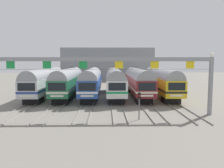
{
  "coord_description": "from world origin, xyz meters",
  "views": [
    {
      "loc": [
        0.64,
        -38.35,
        6.06
      ],
      "look_at": [
        1.52,
        0.7,
        2.05
      ],
      "focal_mm": 36.08,
      "sensor_mm": 36.0,
      "label": 1
    }
  ],
  "objects_px": {
    "commuter_train_green": "(68,81)",
    "catenary_gantry": "(101,68)",
    "commuter_train_silver": "(45,81)",
    "commuter_train_yellow": "(161,81)",
    "commuter_train_maroon": "(138,81)",
    "yard_signal_mast": "(139,101)",
    "commuter_train_blue": "(92,81)",
    "commuter_train_white": "(115,81)"
  },
  "relations": [
    {
      "from": "commuter_train_maroon",
      "to": "catenary_gantry",
      "type": "distance_m",
      "value": 14.98
    },
    {
      "from": "commuter_train_silver",
      "to": "commuter_train_maroon",
      "type": "bearing_deg",
      "value": 0.02
    },
    {
      "from": "catenary_gantry",
      "to": "commuter_train_green",
      "type": "bearing_deg",
      "value": 113.73
    },
    {
      "from": "catenary_gantry",
      "to": "commuter_train_silver",
      "type": "bearing_deg",
      "value": 126.23
    },
    {
      "from": "commuter_train_maroon",
      "to": "commuter_train_blue",
      "type": "bearing_deg",
      "value": -179.97
    },
    {
      "from": "commuter_train_maroon",
      "to": "commuter_train_yellow",
      "type": "height_order",
      "value": "same"
    },
    {
      "from": "commuter_train_maroon",
      "to": "commuter_train_yellow",
      "type": "xyz_separation_m",
      "value": [
        3.96,
        0.0,
        0.0
      ]
    },
    {
      "from": "commuter_train_white",
      "to": "commuter_train_maroon",
      "type": "xyz_separation_m",
      "value": [
        3.96,
        0.0,
        0.0
      ]
    },
    {
      "from": "commuter_train_blue",
      "to": "commuter_train_white",
      "type": "height_order",
      "value": "commuter_train_white"
    },
    {
      "from": "commuter_train_blue",
      "to": "yard_signal_mast",
      "type": "bearing_deg",
      "value": -69.13
    },
    {
      "from": "commuter_train_yellow",
      "to": "catenary_gantry",
      "type": "distance_m",
      "value": 16.94
    },
    {
      "from": "commuter_train_maroon",
      "to": "catenary_gantry",
      "type": "xyz_separation_m",
      "value": [
        -5.93,
        -13.5,
        2.65
      ]
    },
    {
      "from": "commuter_train_maroon",
      "to": "commuter_train_silver",
      "type": "bearing_deg",
      "value": -179.98
    },
    {
      "from": "commuter_train_blue",
      "to": "commuter_train_green",
      "type": "bearing_deg",
      "value": 179.94
    },
    {
      "from": "commuter_train_silver",
      "to": "commuter_train_white",
      "type": "height_order",
      "value": "commuter_train_white"
    },
    {
      "from": "commuter_train_green",
      "to": "commuter_train_blue",
      "type": "bearing_deg",
      "value": -0.06
    },
    {
      "from": "commuter_train_green",
      "to": "commuter_train_yellow",
      "type": "xyz_separation_m",
      "value": [
        15.82,
        0.0,
        0.0
      ]
    },
    {
      "from": "commuter_train_yellow",
      "to": "yard_signal_mast",
      "type": "height_order",
      "value": "commuter_train_yellow"
    },
    {
      "from": "commuter_train_blue",
      "to": "yard_signal_mast",
      "type": "xyz_separation_m",
      "value": [
        5.93,
        -15.56,
        -0.68
      ]
    },
    {
      "from": "commuter_train_green",
      "to": "commuter_train_yellow",
      "type": "distance_m",
      "value": 15.82
    },
    {
      "from": "commuter_train_blue",
      "to": "commuter_train_silver",
      "type": "bearing_deg",
      "value": 180.0
    },
    {
      "from": "commuter_train_green",
      "to": "yard_signal_mast",
      "type": "bearing_deg",
      "value": -57.58
    },
    {
      "from": "commuter_train_green",
      "to": "catenary_gantry",
      "type": "height_order",
      "value": "catenary_gantry"
    },
    {
      "from": "catenary_gantry",
      "to": "yard_signal_mast",
      "type": "height_order",
      "value": "catenary_gantry"
    },
    {
      "from": "commuter_train_green",
      "to": "catenary_gantry",
      "type": "distance_m",
      "value": 14.98
    },
    {
      "from": "commuter_train_green",
      "to": "commuter_train_yellow",
      "type": "relative_size",
      "value": 1.0
    },
    {
      "from": "commuter_train_silver",
      "to": "commuter_train_maroon",
      "type": "height_order",
      "value": "commuter_train_maroon"
    },
    {
      "from": "commuter_train_silver",
      "to": "yard_signal_mast",
      "type": "relative_size",
      "value": 6.3
    },
    {
      "from": "commuter_train_maroon",
      "to": "catenary_gantry",
      "type": "relative_size",
      "value": 0.72
    },
    {
      "from": "yard_signal_mast",
      "to": "commuter_train_yellow",
      "type": "bearing_deg",
      "value": 69.14
    },
    {
      "from": "commuter_train_maroon",
      "to": "catenary_gantry",
      "type": "height_order",
      "value": "catenary_gantry"
    },
    {
      "from": "commuter_train_silver",
      "to": "commuter_train_yellow",
      "type": "relative_size",
      "value": 1.0
    },
    {
      "from": "commuter_train_silver",
      "to": "catenary_gantry",
      "type": "relative_size",
      "value": 0.72
    },
    {
      "from": "commuter_train_green",
      "to": "commuter_train_yellow",
      "type": "height_order",
      "value": "same"
    },
    {
      "from": "commuter_train_green",
      "to": "yard_signal_mast",
      "type": "height_order",
      "value": "commuter_train_green"
    },
    {
      "from": "commuter_train_green",
      "to": "commuter_train_white",
      "type": "distance_m",
      "value": 7.91
    },
    {
      "from": "commuter_train_silver",
      "to": "commuter_train_yellow",
      "type": "xyz_separation_m",
      "value": [
        19.78,
        0.0,
        0.0
      ]
    },
    {
      "from": "commuter_train_green",
      "to": "commuter_train_silver",
      "type": "bearing_deg",
      "value": -179.94
    },
    {
      "from": "commuter_train_yellow",
      "to": "commuter_train_maroon",
      "type": "bearing_deg",
      "value": 180.0
    },
    {
      "from": "commuter_train_yellow",
      "to": "yard_signal_mast",
      "type": "bearing_deg",
      "value": -110.86
    },
    {
      "from": "commuter_train_maroon",
      "to": "yard_signal_mast",
      "type": "distance_m",
      "value": 15.71
    },
    {
      "from": "commuter_train_silver",
      "to": "commuter_train_green",
      "type": "relative_size",
      "value": 1.0
    }
  ]
}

